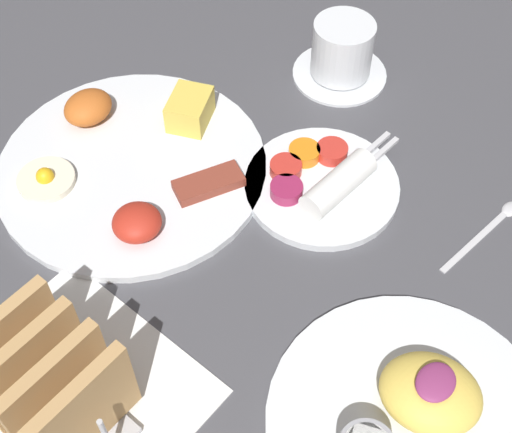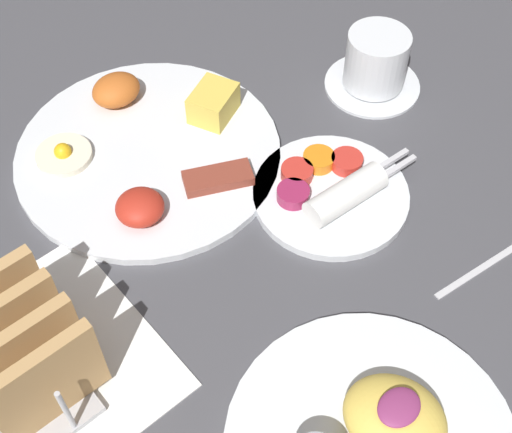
% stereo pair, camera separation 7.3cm
% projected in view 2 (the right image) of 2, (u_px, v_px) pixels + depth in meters
% --- Properties ---
extents(ground_plane, '(3.00, 3.00, 0.00)m').
position_uv_depth(ground_plane, '(245.00, 271.00, 0.73)').
color(ground_plane, '#47474C').
extents(napkin_flat, '(0.22, 0.22, 0.00)m').
position_uv_depth(napkin_flat, '(35.00, 373.00, 0.66)').
color(napkin_flat, white).
rests_on(napkin_flat, ground_plane).
extents(plate_breakfast, '(0.31, 0.31, 0.05)m').
position_uv_depth(plate_breakfast, '(149.00, 148.00, 0.82)').
color(plate_breakfast, white).
rests_on(plate_breakfast, ground_plane).
extents(plate_condiments, '(0.18, 0.17, 0.04)m').
position_uv_depth(plate_condiments, '(331.00, 191.00, 0.78)').
color(plate_condiments, white).
rests_on(plate_condiments, ground_plane).
extents(toast_rack, '(0.10, 0.15, 0.10)m').
position_uv_depth(toast_rack, '(21.00, 348.00, 0.62)').
color(toast_rack, '#B7B7BC').
rests_on(toast_rack, ground_plane).
extents(coffee_cup, '(0.12, 0.12, 0.08)m').
position_uv_depth(coffee_cup, '(376.00, 64.00, 0.87)').
color(coffee_cup, white).
rests_on(coffee_cup, ground_plane).
extents(teaspoon, '(0.13, 0.03, 0.01)m').
position_uv_depth(teaspoon, '(500.00, 256.00, 0.74)').
color(teaspoon, silver).
rests_on(teaspoon, ground_plane).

